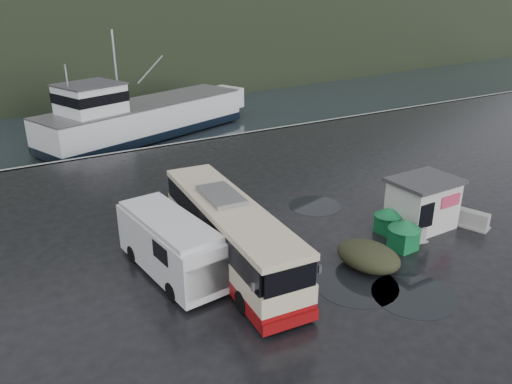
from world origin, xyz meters
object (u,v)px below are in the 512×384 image
coach_bus (230,263)px  jersey_barrier_b (471,227)px  ticket_kiosk (419,227)px  waste_bin_right (386,232)px  jersey_barrier_a (413,237)px  white_van (172,272)px  waste_bin_left (402,249)px  fishing_trawler (146,121)px  dome_tent (367,268)px

coach_bus → jersey_barrier_b: size_ratio=6.38×
coach_bus → ticket_kiosk: size_ratio=3.23×
waste_bin_right → jersey_barrier_a: (0.76, -1.06, 0.00)m
waste_bin_right → jersey_barrier_b: size_ratio=0.80×
white_van → waste_bin_right: bearing=-15.9°
waste_bin_right → waste_bin_left: bearing=-109.3°
fishing_trawler → jersey_barrier_a: bearing=-102.9°
waste_bin_right → dome_tent: (-3.22, -2.14, 0.00)m
coach_bus → dome_tent: size_ratio=3.70×
jersey_barrier_a → coach_bus: bearing=165.3°
coach_bus → waste_bin_left: size_ratio=7.10×
dome_tent → ticket_kiosk: ticket_kiosk is taller
fishing_trawler → waste_bin_right: bearing=-104.1°
waste_bin_right → dome_tent: 3.87m
coach_bus → jersey_barrier_a: coach_bus is taller
jersey_barrier_b → fishing_trawler: bearing=103.5°
white_van → jersey_barrier_b: white_van is taller
white_van → dome_tent: white_van is taller
ticket_kiosk → coach_bus: bearing=169.2°
ticket_kiosk → jersey_barrier_a: ticket_kiosk is taller
white_van → fishing_trawler: bearing=67.2°
jersey_barrier_b → white_van: bearing=166.6°
dome_tent → fishing_trawler: size_ratio=0.12×
coach_bus → jersey_barrier_a: size_ratio=7.19×
dome_tent → jersey_barrier_b: bearing=3.0°
coach_bus → white_van: bearing=172.4°
dome_tent → ticket_kiosk: (5.15, 1.74, 0.00)m
white_van → waste_bin_right: (10.84, -1.85, 0.00)m
jersey_barrier_b → waste_bin_right: bearing=157.7°
jersey_barrier_a → jersey_barrier_b: jersey_barrier_b is taller
coach_bus → ticket_kiosk: 10.32m
waste_bin_right → dome_tent: size_ratio=0.47×
waste_bin_left → ticket_kiosk: ticket_kiosk is taller
waste_bin_right → jersey_barrier_a: waste_bin_right is taller
white_van → waste_bin_left: size_ratio=4.10×
coach_bus → jersey_barrier_a: bearing=-10.6°
ticket_kiosk → jersey_barrier_a: bearing=-151.8°
waste_bin_left → fishing_trawler: size_ratio=0.06×
waste_bin_right → jersey_barrier_a: 1.30m
ticket_kiosk → fishing_trawler: (-4.90, 28.75, 0.00)m
jersey_barrier_a → waste_bin_left: bearing=-155.3°
ticket_kiosk → jersey_barrier_b: (2.34, -1.35, 0.00)m
white_van → ticket_kiosk: bearing=-16.2°
coach_bus → ticket_kiosk: bearing=-5.4°
jersey_barrier_b → fishing_trawler: fishing_trawler is taller
waste_bin_left → jersey_barrier_a: waste_bin_left is taller
coach_bus → dome_tent: 6.11m
white_van → jersey_barrier_a: bearing=-20.3°
waste_bin_right → coach_bus: bearing=171.0°
white_van → dome_tent: size_ratio=2.14×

